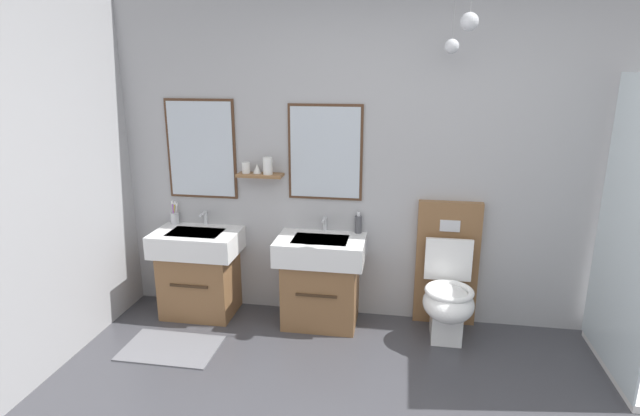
{
  "coord_description": "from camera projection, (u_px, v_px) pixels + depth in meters",
  "views": [
    {
      "loc": [
        -0.09,
        -1.92,
        1.98
      ],
      "look_at": [
        -0.69,
        1.64,
        0.96
      ],
      "focal_mm": 28.21,
      "sensor_mm": 36.0,
      "label": 1
    }
  ],
  "objects": [
    {
      "name": "tap_on_left_sink",
      "position": [
        205.0,
        216.0,
        4.17
      ],
      "size": [
        0.03,
        0.13,
        0.11
      ],
      "color": "silver",
      "rests_on": "vanity_sink_left"
    },
    {
      "name": "vanity_sink_right",
      "position": [
        321.0,
        278.0,
        3.95
      ],
      "size": [
        0.68,
        0.48,
        0.71
      ],
      "color": "brown",
      "rests_on": "ground"
    },
    {
      "name": "soap_dispenser",
      "position": [
        358.0,
        224.0,
        3.96
      ],
      "size": [
        0.06,
        0.06,
        0.17
      ],
      "color": "#4C4C51",
      "rests_on": "vanity_sink_right"
    },
    {
      "name": "wall_back",
      "position": [
        414.0,
        151.0,
        3.83
      ],
      "size": [
        4.93,
        0.5,
        2.73
      ],
      "color": "#A8A8AA",
      "rests_on": "ground"
    },
    {
      "name": "bath_mat",
      "position": [
        171.0,
        348.0,
        3.66
      ],
      "size": [
        0.68,
        0.44,
        0.01
      ],
      "primitive_type": "cube",
      "color": "slate",
      "rests_on": "ground"
    },
    {
      "name": "toothbrush_cup",
      "position": [
        175.0,
        217.0,
        4.21
      ],
      "size": [
        0.07,
        0.07,
        0.2
      ],
      "color": "silver",
      "rests_on": "vanity_sink_left"
    },
    {
      "name": "vanity_sink_left",
      "position": [
        200.0,
        269.0,
        4.12
      ],
      "size": [
        0.68,
        0.48,
        0.71
      ],
      "color": "brown",
      "rests_on": "ground"
    },
    {
      "name": "toilet",
      "position": [
        447.0,
        287.0,
        3.8
      ],
      "size": [
        0.48,
        0.62,
        1.0
      ],
      "color": "brown",
      "rests_on": "ground"
    },
    {
      "name": "tap_on_right_sink",
      "position": [
        325.0,
        223.0,
        4.01
      ],
      "size": [
        0.03,
        0.13,
        0.11
      ],
      "color": "silver",
      "rests_on": "vanity_sink_right"
    }
  ]
}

